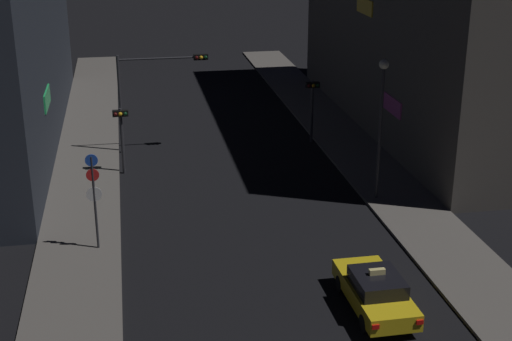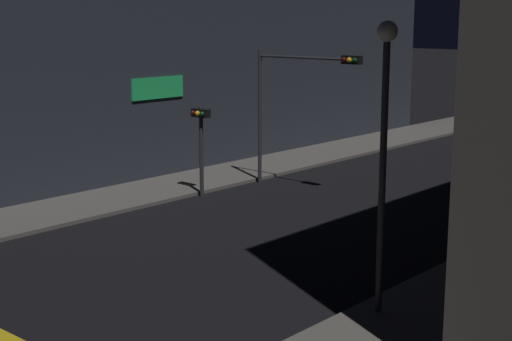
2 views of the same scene
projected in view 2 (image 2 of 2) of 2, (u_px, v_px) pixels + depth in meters
sidewalk_left at (228, 174)px, 33.74m from camera, size 3.43×52.88×0.14m
traffic_light_overhead at (296, 90)px, 30.34m from camera, size 5.02×0.42×5.56m
traffic_light_left_kerb at (201, 132)px, 29.37m from camera, size 0.80×0.42×3.52m
street_lamp_near_block at (384, 125)px, 17.04m from camera, size 0.46×0.46×6.67m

